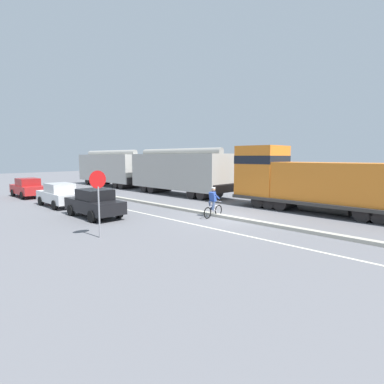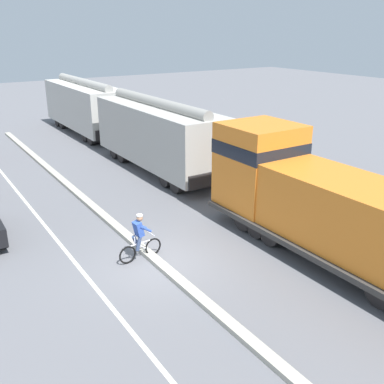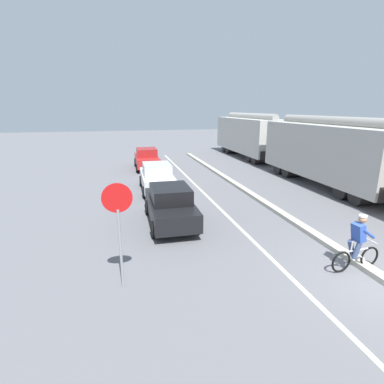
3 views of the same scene
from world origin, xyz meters
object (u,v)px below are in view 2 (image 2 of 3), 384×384
(locomotive, at_px, (325,209))
(cyclist, at_px, (140,239))
(hopper_car_lead, at_px, (158,135))
(hopper_car_middle, at_px, (85,107))

(locomotive, relative_size, cyclist, 6.77)
(cyclist, bearing_deg, locomotive, -29.68)
(hopper_car_lead, xyz_separation_m, cyclist, (-5.69, -8.91, -1.26))
(hopper_car_lead, distance_m, cyclist, 10.65)
(locomotive, height_order, hopper_car_lead, locomotive)
(hopper_car_middle, relative_size, cyclist, 6.18)
(locomotive, xyz_separation_m, hopper_car_lead, (-0.00, 12.16, 0.28))
(hopper_car_lead, distance_m, hopper_car_middle, 11.60)
(locomotive, height_order, cyclist, locomotive)
(locomotive, relative_size, hopper_car_lead, 1.10)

